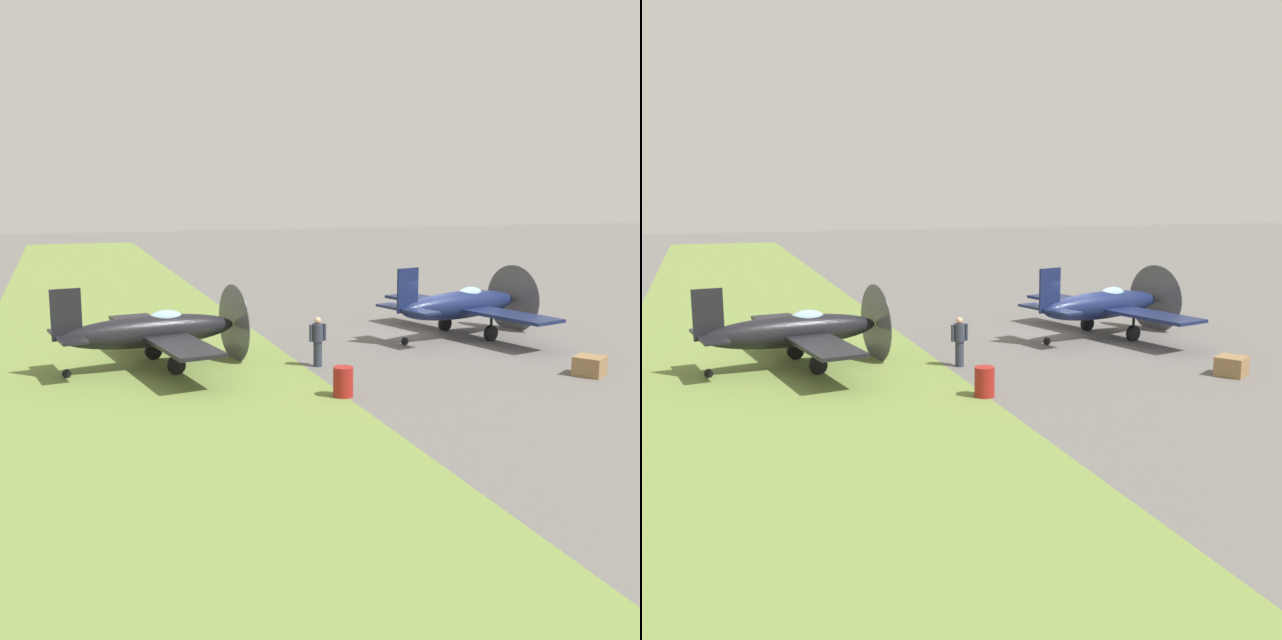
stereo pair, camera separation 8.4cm
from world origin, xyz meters
TOP-DOWN VIEW (x-y plane):
  - ground_plane at (0.00, 0.00)m, footprint 160.00×160.00m
  - grass_verge at (0.00, -11.80)m, footprint 120.00×11.00m
  - airplane_lead at (0.23, 1.55)m, footprint 8.93×7.16m
  - airplane_wingman at (1.68, -11.18)m, footprint 8.64×6.89m
  - ground_crew_chief at (3.33, -5.85)m, footprint 0.38×0.63m
  - fuel_drum at (7.22, -6.38)m, footprint 0.60×0.60m
  - supply_crate at (7.47, 2.22)m, footprint 1.25×1.25m

SIDE VIEW (x-z plane):
  - ground_plane at x=0.00m, z-range 0.00..0.00m
  - grass_verge at x=0.00m, z-range 0.00..0.01m
  - supply_crate at x=7.47m, z-range 0.00..0.64m
  - fuel_drum at x=7.22m, z-range 0.00..0.90m
  - ground_crew_chief at x=3.33m, z-range 0.05..1.78m
  - airplane_wingman at x=1.68m, z-range -0.25..2.81m
  - airplane_lead at x=0.23m, z-range -0.26..2.91m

